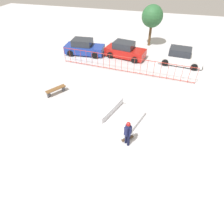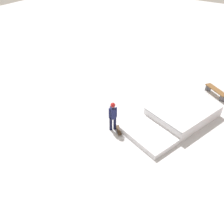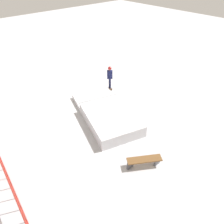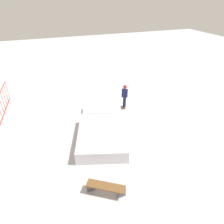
{
  "view_description": "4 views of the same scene",
  "coord_description": "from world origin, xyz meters",
  "px_view_note": "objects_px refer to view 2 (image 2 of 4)",
  "views": [
    {
      "loc": [
        3.0,
        -9.03,
        8.64
      ],
      "look_at": [
        0.66,
        -0.3,
        0.9
      ],
      "focal_mm": 30.31,
      "sensor_mm": 36.0,
      "label": 1
    },
    {
      "loc": [
        9.8,
        3.51,
        8.45
      ],
      "look_at": [
        1.82,
        -1.98,
        1.0
      ],
      "focal_mm": 37.77,
      "sensor_mm": 36.0,
      "label": 2
    },
    {
      "loc": [
        -8.07,
        7.03,
        7.84
      ],
      "look_at": [
        -0.92,
        0.58,
        0.6
      ],
      "focal_mm": 33.18,
      "sensor_mm": 36.0,
      "label": 3
    },
    {
      "loc": [
        -9.47,
        3.34,
        7.19
      ],
      "look_at": [
        0.23,
        -0.23,
        0.9
      ],
      "focal_mm": 31.67,
      "sensor_mm": 36.0,
      "label": 4
    }
  ],
  "objects_px": {
    "skate_ramp": "(177,116)",
    "park_bench": "(216,91)",
    "skater": "(113,114)",
    "skateboard": "(119,130)"
  },
  "relations": [
    {
      "from": "skate_ramp",
      "to": "skater",
      "type": "relative_size",
      "value": 3.44
    },
    {
      "from": "skate_ramp",
      "to": "park_bench",
      "type": "relative_size",
      "value": 3.81
    },
    {
      "from": "skate_ramp",
      "to": "park_bench",
      "type": "height_order",
      "value": "skate_ramp"
    },
    {
      "from": "skateboard",
      "to": "park_bench",
      "type": "relative_size",
      "value": 0.46
    },
    {
      "from": "skater",
      "to": "skateboard",
      "type": "relative_size",
      "value": 2.44
    },
    {
      "from": "skater",
      "to": "park_bench",
      "type": "distance_m",
      "value": 7.37
    },
    {
      "from": "skateboard",
      "to": "park_bench",
      "type": "bearing_deg",
      "value": -71.8
    },
    {
      "from": "skate_ramp",
      "to": "park_bench",
      "type": "distance_m",
      "value": 3.9
    },
    {
      "from": "skate_ramp",
      "to": "park_bench",
      "type": "bearing_deg",
      "value": -177.99
    },
    {
      "from": "skate_ramp",
      "to": "skater",
      "type": "xyz_separation_m",
      "value": [
        2.66,
        -2.54,
        0.69
      ]
    }
  ]
}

